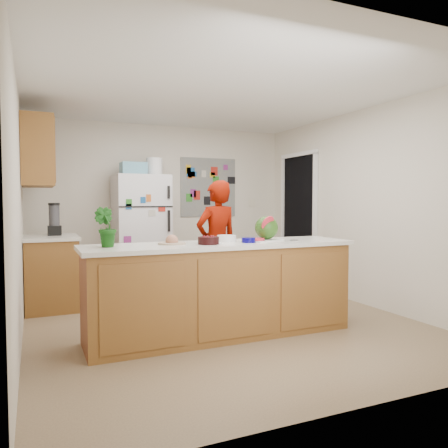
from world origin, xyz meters
name	(u,v)px	position (x,y,z in m)	size (l,w,h in m)	color
floor	(220,321)	(0.00, 0.00, -0.01)	(4.00, 4.50, 0.02)	brown
wall_back	(164,206)	(0.00, 2.26, 1.25)	(4.00, 0.02, 2.50)	beige
wall_left	(17,210)	(-2.01, 0.00, 1.25)	(0.02, 4.50, 2.50)	beige
wall_right	(364,207)	(2.01, 0.00, 1.25)	(0.02, 4.50, 2.50)	beige
ceiling	(220,92)	(0.00, 0.00, 2.51)	(4.00, 4.50, 0.02)	white
doorway	(299,220)	(1.99, 1.45, 1.02)	(0.03, 0.85, 2.04)	black
peninsula_base	(221,291)	(-0.20, -0.50, 0.44)	(2.60, 0.62, 0.88)	brown
peninsula_top	(221,245)	(-0.20, -0.50, 0.90)	(2.68, 0.70, 0.04)	silver
side_counter_base	(51,274)	(-1.69, 1.35, 0.43)	(0.60, 0.80, 0.86)	brown
side_counter_top	(51,237)	(-1.69, 1.35, 0.88)	(0.64, 0.84, 0.04)	silver
upper_cabinets	(37,153)	(-1.82, 1.30, 1.90)	(0.35, 1.00, 0.80)	brown
refrigerator	(141,234)	(-0.45, 1.88, 0.85)	(0.75, 0.70, 1.70)	silver
fridge_top_bin	(133,169)	(-0.55, 1.88, 1.79)	(0.35, 0.28, 0.18)	#5999B2
photo_collage	(208,187)	(0.75, 2.24, 1.55)	(0.95, 0.01, 0.95)	slate
person	(217,244)	(0.20, 0.57, 0.79)	(0.58, 0.38, 1.58)	#6F0E01
blender_appliance	(54,220)	(-1.64, 1.42, 1.09)	(0.13, 0.13, 0.38)	black
cutting_board	(262,240)	(0.27, -0.48, 0.93)	(0.37, 0.28, 0.01)	white
watermelon	(267,228)	(0.33, -0.46, 1.05)	(0.24, 0.24, 0.24)	#1B5C12
watermelon_slice	(257,239)	(0.18, -0.53, 0.94)	(0.16, 0.16, 0.02)	red
cherry_bowl	(209,241)	(-0.37, -0.58, 0.96)	(0.20, 0.20, 0.07)	black
white_bowl	(227,238)	(-0.08, -0.37, 0.95)	(0.19, 0.19, 0.06)	silver
cobalt_bowl	(248,240)	(0.05, -0.59, 0.95)	(0.14, 0.14, 0.05)	#060258
plate	(172,243)	(-0.68, -0.43, 0.93)	(0.26, 0.26, 0.02)	#B3A48D
paper_towel	(210,243)	(-0.34, -0.55, 0.93)	(0.17, 0.15, 0.02)	white
keys	(294,240)	(0.57, -0.60, 0.93)	(0.08, 0.04, 0.01)	gray
potted_plant	(105,227)	(-1.30, -0.45, 1.10)	(0.20, 0.16, 0.36)	#1A4111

